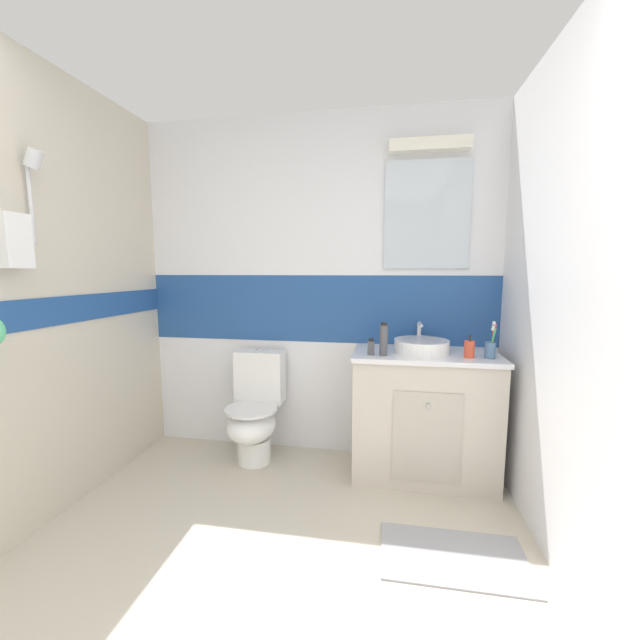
{
  "coord_description": "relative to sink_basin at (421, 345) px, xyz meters",
  "views": [
    {
      "loc": [
        0.51,
        -0.4,
        1.38
      ],
      "look_at": [
        0.13,
        1.84,
        1.09
      ],
      "focal_mm": 21.46,
      "sensor_mm": 36.0,
      "label": 1
    }
  ],
  "objects": [
    {
      "name": "ground_plane",
      "position": [
        -0.75,
        -0.94,
        -0.92
      ],
      "size": [
        3.2,
        3.48,
        0.04
      ],
      "primitive_type": "cube",
      "color": "beige"
    },
    {
      "name": "wall_back_tiled",
      "position": [
        -0.74,
        0.31,
        0.36
      ],
      "size": [
        3.2,
        0.2,
        2.5
      ],
      "color": "white",
      "rests_on": "ground_plane"
    },
    {
      "name": "wall_left_shower_alcove",
      "position": [
        -2.1,
        -0.94,
        0.35
      ],
      "size": [
        0.28,
        3.48,
        2.5
      ],
      "color": "beige",
      "rests_on": "ground_plane"
    },
    {
      "name": "wall_right_plain",
      "position": [
        0.6,
        -0.94,
        0.35
      ],
      "size": [
        0.1,
        3.48,
        2.5
      ],
      "primitive_type": "cube",
      "color": "white",
      "rests_on": "ground_plane"
    },
    {
      "name": "vanity_cabinet",
      "position": [
        0.03,
        0.01,
        -0.47
      ],
      "size": [
        0.94,
        0.52,
        0.85
      ],
      "color": "beige",
      "rests_on": "ground_plane"
    },
    {
      "name": "sink_basin",
      "position": [
        0.0,
        0.0,
        0.0
      ],
      "size": [
        0.35,
        0.4,
        0.18
      ],
      "color": "white",
      "rests_on": "vanity_cabinet"
    },
    {
      "name": "toilet",
      "position": [
        -1.16,
        0.02,
        -0.53
      ],
      "size": [
        0.37,
        0.5,
        0.8
      ],
      "color": "white",
      "rests_on": "ground_plane"
    },
    {
      "name": "toothbrush_cup",
      "position": [
        0.4,
        -0.1,
        0.02
      ],
      "size": [
        0.06,
        0.06,
        0.23
      ],
      "color": "#4C7299",
      "rests_on": "vanity_cabinet"
    },
    {
      "name": "soap_dispenser",
      "position": [
        0.28,
        -0.1,
        0.01
      ],
      "size": [
        0.06,
        0.06,
        0.15
      ],
      "color": "#D84C33",
      "rests_on": "vanity_cabinet"
    },
    {
      "name": "shampoo_bottle_tall",
      "position": [
        -0.24,
        -0.13,
        0.05
      ],
      "size": [
        0.05,
        0.05,
        0.21
      ],
      "color": "#4C4C51",
      "rests_on": "vanity_cabinet"
    },
    {
      "name": "perfume_flask_small",
      "position": [
        -0.32,
        -0.13,
        0.0
      ],
      "size": [
        0.04,
        0.03,
        0.11
      ],
      "color": "#4C4C51",
      "rests_on": "vanity_cabinet"
    },
    {
      "name": "bath_mat",
      "position": [
        0.11,
        -0.76,
        -0.89
      ],
      "size": [
        0.69,
        0.39,
        0.01
      ],
      "primitive_type": "cube",
      "color": "#99999E",
      "rests_on": "ground_plane"
    }
  ]
}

